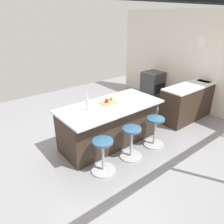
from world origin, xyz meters
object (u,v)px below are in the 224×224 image
(stool_middle, at_px, (131,144))
(apple_red, at_px, (107,100))
(kitchen_island, at_px, (109,124))
(cutting_board, at_px, (109,103))
(stool_by_window, at_px, (155,132))
(water_bottle, at_px, (88,104))
(apple_green, at_px, (111,98))
(stool_near_camera, at_px, (103,157))
(oven_range, at_px, (153,85))

(stool_middle, height_order, apple_red, apple_red)
(kitchen_island, height_order, cutting_board, cutting_board)
(stool_by_window, bearing_deg, water_bottle, -32.18)
(cutting_board, distance_m, apple_red, 0.07)
(apple_green, bearing_deg, stool_middle, 78.72)
(apple_red, relative_size, water_bottle, 0.27)
(apple_green, bearing_deg, stool_near_camera, 44.40)
(apple_red, distance_m, water_bottle, 0.50)
(kitchen_island, bearing_deg, cutting_board, -130.37)
(apple_red, xyz_separation_m, apple_green, (-0.16, -0.05, -0.01))
(stool_by_window, distance_m, apple_green, 1.17)
(kitchen_island, bearing_deg, water_bottle, -4.91)
(stool_by_window, bearing_deg, stool_middle, 0.00)
(stool_by_window, bearing_deg, cutting_board, -50.02)
(cutting_board, distance_m, apple_green, 0.15)
(stool_near_camera, distance_m, apple_green, 1.35)
(kitchen_island, distance_m, cutting_board, 0.46)
(stool_by_window, bearing_deg, kitchen_island, -45.50)
(stool_by_window, distance_m, stool_near_camera, 1.36)
(cutting_board, height_order, water_bottle, water_bottle)
(stool_near_camera, bearing_deg, apple_green, -135.60)
(stool_near_camera, height_order, water_bottle, water_bottle)
(oven_range, relative_size, stool_by_window, 1.39)
(oven_range, xyz_separation_m, cutting_board, (2.77, 1.20, 0.46))
(oven_range, height_order, stool_near_camera, oven_range)
(stool_near_camera, distance_m, apple_red, 1.23)
(oven_range, xyz_separation_m, stool_middle, (2.82, 1.95, -0.14))
(stool_by_window, xyz_separation_m, stool_middle, (0.68, 0.00, 0.00))
(kitchen_island, bearing_deg, stool_near_camera, 45.50)
(stool_near_camera, bearing_deg, cutting_board, -134.19)
(kitchen_island, height_order, water_bottle, water_bottle)
(kitchen_island, xyz_separation_m, water_bottle, (0.49, -0.04, 0.57))
(apple_red, height_order, apple_green, apple_red)
(apple_red, relative_size, apple_green, 1.17)
(water_bottle, bearing_deg, stool_near_camera, 75.19)
(kitchen_island, relative_size, stool_middle, 3.37)
(cutting_board, xyz_separation_m, water_bottle, (0.54, 0.02, 0.11))
(stool_by_window, relative_size, water_bottle, 2.05)
(kitchen_island, bearing_deg, oven_range, -155.96)
(oven_range, distance_m, apple_red, 3.09)
(cutting_board, bearing_deg, apple_green, -146.29)
(oven_range, height_order, cutting_board, cutting_board)
(oven_range, height_order, stool_middle, oven_range)
(stool_near_camera, bearing_deg, apple_red, -131.49)
(stool_middle, height_order, stool_near_camera, same)
(stool_by_window, bearing_deg, stool_near_camera, 0.00)
(stool_by_window, height_order, water_bottle, water_bottle)
(stool_middle, relative_size, apple_red, 7.54)
(stool_by_window, height_order, stool_near_camera, same)
(stool_near_camera, xyz_separation_m, water_bottle, (-0.19, -0.73, 0.72))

